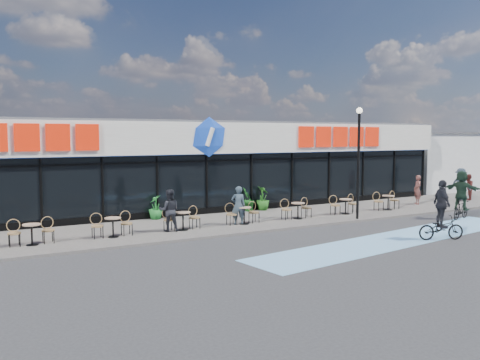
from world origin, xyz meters
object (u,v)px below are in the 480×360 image
object	(u,v)px
patron_left	(238,205)
pedestrian_b	(461,184)
potted_plant_mid	(248,199)
cyclist_b	(461,195)
potted_plant_left	(156,207)
potted_plant_right	(263,198)
lamp_post	(359,153)
pedestrian_c	(468,187)
patron_right	(169,210)
pedestrian_a	(417,190)
cyclist_a	(441,217)

from	to	relation	value
patron_left	pedestrian_b	size ratio (longest dim) A/B	0.88
potted_plant_mid	cyclist_b	world-z (taller)	cyclist_b
potted_plant_left	pedestrian_b	xyz separation A→B (m)	(18.03, -2.24, 0.38)
potted_plant_right	pedestrian_b	distance (m)	12.52
lamp_post	pedestrian_c	distance (m)	10.56
potted_plant_left	pedestrian_b	distance (m)	18.17
potted_plant_right	pedestrian_c	bearing A→B (deg)	-11.76
patron_left	potted_plant_right	bearing A→B (deg)	-117.70
potted_plant_left	patron_right	xyz separation A→B (m)	(-0.54, -3.04, 0.29)
potted_plant_mid	patron_right	bearing A→B (deg)	-150.69
pedestrian_a	cyclist_b	xyz separation A→B (m)	(-1.75, -4.08, 0.23)
pedestrian_b	potted_plant_left	bearing A→B (deg)	77.33
potted_plant_mid	potted_plant_right	size ratio (longest dim) A/B	0.98
patron_left	lamp_post	bearing A→B (deg)	-175.93
potted_plant_right	cyclist_a	size ratio (longest dim) A/B	0.54
potted_plant_left	pedestrian_b	world-z (taller)	pedestrian_b
pedestrian_a	patron_right	bearing A→B (deg)	-63.50
pedestrian_c	potted_plant_right	bearing A→B (deg)	-45.33
potted_plant_left	pedestrian_c	world-z (taller)	pedestrian_c
potted_plant_left	cyclist_a	xyz separation A→B (m)	(7.79, -9.15, 0.23)
potted_plant_right	cyclist_b	distance (m)	9.36
pedestrian_a	cyclist_b	size ratio (longest dim) A/B	0.71
potted_plant_right	patron_left	size ratio (longest dim) A/B	0.74
potted_plant_mid	cyclist_a	xyz separation A→B (m)	(2.95, -9.13, 0.17)
lamp_post	pedestrian_a	size ratio (longest dim) A/B	3.13
potted_plant_left	patron_right	size ratio (longest dim) A/B	0.65
patron_right	pedestrian_c	size ratio (longest dim) A/B	1.09
pedestrian_a	cyclist_b	world-z (taller)	cyclist_b
potted_plant_left	patron_left	size ratio (longest dim) A/B	0.67
pedestrian_c	lamp_post	bearing A→B (deg)	-23.50
patron_left	cyclist_b	size ratio (longest dim) A/B	0.72
potted_plant_mid	pedestrian_b	world-z (taller)	pedestrian_b
potted_plant_mid	patron_left	distance (m)	3.79
lamp_post	pedestrian_b	xyz separation A→B (m)	(10.01, 2.18, -2.06)
pedestrian_b	cyclist_b	bearing A→B (deg)	121.67
potted_plant_left	pedestrian_b	size ratio (longest dim) A/B	0.59
lamp_post	potted_plant_left	world-z (taller)	lamp_post
potted_plant_right	patron_right	size ratio (longest dim) A/B	0.73
pedestrian_a	cyclist_a	size ratio (longest dim) A/B	0.71
potted_plant_left	patron_left	xyz separation A→B (m)	(2.58, -3.05, 0.27)
potted_plant_left	patron_left	world-z (taller)	patron_left
potted_plant_right	cyclist_b	size ratio (longest dim) A/B	0.53
pedestrian_a	cyclist_b	bearing A→B (deg)	0.66
cyclist_a	potted_plant_left	bearing A→B (deg)	130.44
patron_left	cyclist_a	distance (m)	8.02
potted_plant_left	potted_plant_right	size ratio (longest dim) A/B	0.90
patron_left	cyclist_b	bearing A→B (deg)	179.30
potted_plant_right	pedestrian_c	xyz separation A→B (m)	(12.47, -2.60, 0.16)
potted_plant_mid	pedestrian_c	distance (m)	13.59
patron_right	cyclist_b	bearing A→B (deg)	-175.73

